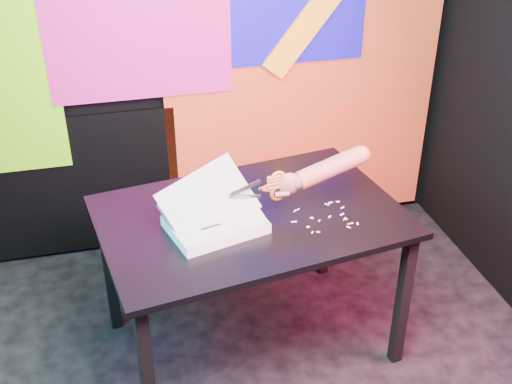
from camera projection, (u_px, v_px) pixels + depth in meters
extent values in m
cube|color=black|center=(186.00, 18.00, 3.32)|extent=(3.00, 0.01, 2.70)
cube|color=red|center=(303.00, 98.00, 3.68)|extent=(1.60, 0.02, 1.60)
cube|color=#D11984|center=(138.00, 23.00, 3.22)|extent=(0.95, 0.02, 0.80)
cube|color=black|center=(63.00, 188.00, 3.59)|extent=(1.30, 0.02, 0.85)
cube|color=black|center=(147.00, 376.00, 2.51)|extent=(0.06, 0.06, 0.72)
cube|color=black|center=(109.00, 269.00, 3.10)|extent=(0.06, 0.06, 0.72)
cube|color=black|center=(403.00, 301.00, 2.90)|extent=(0.06, 0.06, 0.72)
cube|color=black|center=(325.00, 218.00, 3.49)|extent=(0.06, 0.06, 0.72)
cube|color=black|center=(250.00, 217.00, 2.81)|extent=(1.42, 1.05, 0.03)
cube|color=white|center=(215.00, 224.00, 2.69)|extent=(0.44, 0.37, 0.05)
cube|color=white|center=(215.00, 220.00, 2.68)|extent=(0.44, 0.37, 0.00)
cube|color=white|center=(215.00, 219.00, 2.68)|extent=(0.43, 0.35, 0.12)
cube|color=white|center=(212.00, 212.00, 2.67)|extent=(0.45, 0.33, 0.20)
cube|color=white|center=(209.00, 201.00, 2.66)|extent=(0.45, 0.29, 0.28)
cylinder|color=black|center=(190.00, 247.00, 2.51)|extent=(0.01, 0.01, 0.00)
cylinder|color=black|center=(197.00, 245.00, 2.52)|extent=(0.01, 0.01, 0.00)
cylinder|color=black|center=(204.00, 242.00, 2.53)|extent=(0.01, 0.01, 0.00)
cylinder|color=black|center=(212.00, 240.00, 2.55)|extent=(0.01, 0.01, 0.00)
cylinder|color=black|center=(219.00, 238.00, 2.56)|extent=(0.01, 0.01, 0.00)
cylinder|color=black|center=(226.00, 236.00, 2.57)|extent=(0.01, 0.01, 0.00)
cylinder|color=black|center=(233.00, 234.00, 2.59)|extent=(0.01, 0.01, 0.00)
cylinder|color=black|center=(239.00, 232.00, 2.60)|extent=(0.01, 0.01, 0.00)
cylinder|color=black|center=(246.00, 229.00, 2.61)|extent=(0.01, 0.01, 0.00)
cylinder|color=black|center=(253.00, 227.00, 2.63)|extent=(0.01, 0.01, 0.00)
cylinder|color=black|center=(260.00, 225.00, 2.64)|extent=(0.01, 0.01, 0.00)
cylinder|color=black|center=(266.00, 223.00, 2.65)|extent=(0.01, 0.01, 0.00)
cylinder|color=black|center=(165.00, 216.00, 2.70)|extent=(0.01, 0.01, 0.00)
cylinder|color=black|center=(172.00, 214.00, 2.71)|extent=(0.01, 0.01, 0.00)
cylinder|color=black|center=(179.00, 212.00, 2.73)|extent=(0.01, 0.01, 0.00)
cylinder|color=black|center=(186.00, 210.00, 2.74)|extent=(0.01, 0.01, 0.00)
cylinder|color=black|center=(192.00, 208.00, 2.75)|extent=(0.01, 0.01, 0.00)
cylinder|color=black|center=(199.00, 206.00, 2.77)|extent=(0.01, 0.01, 0.00)
cylinder|color=black|center=(206.00, 205.00, 2.78)|extent=(0.01, 0.01, 0.00)
cylinder|color=black|center=(212.00, 203.00, 2.79)|extent=(0.01, 0.01, 0.00)
cylinder|color=black|center=(219.00, 201.00, 2.81)|extent=(0.01, 0.01, 0.00)
cylinder|color=black|center=(225.00, 199.00, 2.82)|extent=(0.01, 0.01, 0.00)
cylinder|color=black|center=(231.00, 197.00, 2.83)|extent=(0.01, 0.01, 0.00)
cylinder|color=black|center=(238.00, 196.00, 2.85)|extent=(0.01, 0.01, 0.00)
cube|color=black|center=(191.00, 219.00, 2.68)|extent=(0.07, 0.03, 0.00)
cube|color=black|center=(216.00, 215.00, 2.71)|extent=(0.05, 0.02, 0.00)
cube|color=black|center=(211.00, 227.00, 2.63)|extent=(0.09, 0.03, 0.00)
cube|color=#B3BCD0|center=(245.00, 188.00, 2.68)|extent=(0.14, 0.02, 0.06)
cube|color=#B3BCD0|center=(245.00, 196.00, 2.70)|extent=(0.14, 0.02, 0.06)
cylinder|color=#B3BCD0|center=(260.00, 189.00, 2.71)|extent=(0.02, 0.01, 0.01)
cube|color=#CF4F13|center=(266.00, 190.00, 2.72)|extent=(0.05, 0.02, 0.02)
cube|color=#CF4F13|center=(266.00, 187.00, 2.71)|extent=(0.05, 0.02, 0.02)
torus|color=#CF4F13|center=(278.00, 179.00, 2.72)|extent=(0.07, 0.02, 0.07)
torus|color=#CF4F13|center=(278.00, 193.00, 2.75)|extent=(0.07, 0.02, 0.07)
ellipsoid|color=#9F5E48|center=(289.00, 184.00, 2.75)|extent=(0.10, 0.06, 0.10)
cylinder|color=#9F5E48|center=(278.00, 187.00, 2.74)|extent=(0.08, 0.03, 0.02)
cylinder|color=#9F5E48|center=(278.00, 183.00, 2.73)|extent=(0.07, 0.03, 0.02)
cylinder|color=#9F5E48|center=(278.00, 180.00, 2.72)|extent=(0.07, 0.03, 0.02)
cylinder|color=#9F5E48|center=(278.00, 177.00, 2.71)|extent=(0.06, 0.03, 0.02)
cylinder|color=#9F5E48|center=(282.00, 194.00, 2.75)|extent=(0.07, 0.03, 0.03)
cylinder|color=#9F5E48|center=(299.00, 181.00, 2.76)|extent=(0.07, 0.07, 0.07)
cylinder|color=#9F5E48|center=(331.00, 167.00, 2.79)|extent=(0.32, 0.12, 0.16)
sphere|color=#9F5E48|center=(361.00, 154.00, 2.82)|extent=(0.08, 0.08, 0.08)
cube|color=silver|center=(331.00, 202.00, 2.88)|extent=(0.02, 0.02, 0.00)
cube|color=silver|center=(342.00, 214.00, 2.80)|extent=(0.02, 0.02, 0.00)
cube|color=silver|center=(295.00, 211.00, 2.82)|extent=(0.02, 0.02, 0.00)
cube|color=silver|center=(327.00, 204.00, 2.87)|extent=(0.02, 0.02, 0.00)
cube|color=silver|center=(308.00, 227.00, 2.71)|extent=(0.02, 0.01, 0.00)
cube|color=silver|center=(345.00, 219.00, 2.77)|extent=(0.02, 0.02, 0.00)
cube|color=silver|center=(319.00, 221.00, 2.75)|extent=(0.01, 0.01, 0.00)
cube|color=silver|center=(312.00, 218.00, 2.77)|extent=(0.02, 0.02, 0.00)
cube|color=silver|center=(351.00, 223.00, 2.74)|extent=(0.03, 0.01, 0.00)
cube|color=silver|center=(330.00, 217.00, 2.78)|extent=(0.02, 0.02, 0.00)
cube|color=silver|center=(312.00, 232.00, 2.68)|extent=(0.01, 0.01, 0.00)
cube|color=silver|center=(299.00, 209.00, 2.84)|extent=(0.01, 0.01, 0.00)
cube|color=silver|center=(348.00, 227.00, 2.71)|extent=(0.02, 0.02, 0.00)
cube|color=silver|center=(294.00, 222.00, 2.75)|extent=(0.02, 0.01, 0.00)
cube|color=silver|center=(342.00, 208.00, 2.85)|extent=(0.02, 0.02, 0.00)
cube|color=silver|center=(338.00, 202.00, 2.89)|extent=(0.02, 0.01, 0.00)
cube|color=silver|center=(346.00, 219.00, 2.77)|extent=(0.02, 0.02, 0.00)
cube|color=silver|center=(357.00, 224.00, 2.73)|extent=(0.01, 0.02, 0.00)
cube|color=silver|center=(318.00, 232.00, 2.68)|extent=(0.02, 0.01, 0.00)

